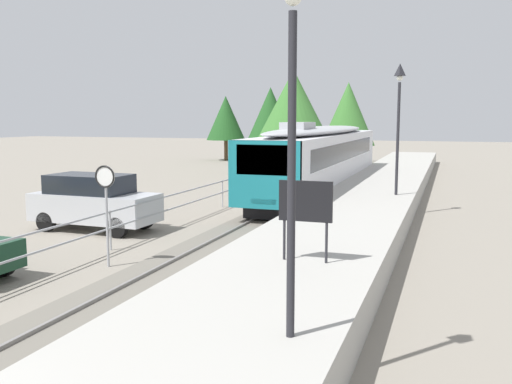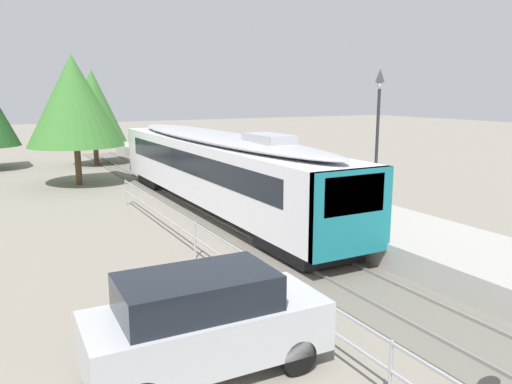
{
  "view_description": "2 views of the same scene",
  "coord_description": "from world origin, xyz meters",
  "views": [
    {
      "loc": [
        6.55,
        -2.61,
        4.06
      ],
      "look_at": [
        0.4,
        15.05,
        1.6
      ],
      "focal_mm": 39.51,
      "sensor_mm": 36.0,
      "label": 1
    },
    {
      "loc": [
        -9.0,
        6.3,
        5.34
      ],
      "look_at": [
        -1.0,
        21.05,
        2.0
      ],
      "focal_mm": 34.98,
      "sensor_mm": 36.0,
      "label": 2
    }
  ],
  "objects": [
    {
      "name": "carpark_fence",
      "position": [
        -3.3,
        12.0,
        0.91
      ],
      "size": [
        0.06,
        36.06,
        1.25
      ],
      "color": "#9EA0A5",
      "rests_on": "ground"
    },
    {
      "name": "ground_plane",
      "position": [
        -3.0,
        22.0,
        0.0
      ],
      "size": [
        160.0,
        160.0,
        0.0
      ],
      "primitive_type": "plane",
      "color": "gray"
    },
    {
      "name": "station_platform",
      "position": [
        3.25,
        22.0,
        0.45
      ],
      "size": [
        3.9,
        60.0,
        0.9
      ],
      "primitive_type": "cube",
      "color": "#A8A59E",
      "rests_on": "ground"
    },
    {
      "name": "parked_suv_silver",
      "position": [
        -5.65,
        14.51,
        1.06
      ],
      "size": [
        4.65,
        2.02,
        2.04
      ],
      "color": "#B7BABF",
      "rests_on": "ground"
    },
    {
      "name": "platform_lamp_mid_platform",
      "position": [
        4.43,
        21.15,
        4.62
      ],
      "size": [
        0.34,
        0.34,
        5.35
      ],
      "color": "#232328",
      "rests_on": "station_platform"
    },
    {
      "name": "commuter_train",
      "position": [
        0.0,
        26.68,
        2.15
      ],
      "size": [
        2.82,
        19.5,
        3.74
      ],
      "color": "silver",
      "rests_on": "track_rails"
    },
    {
      "name": "track_rails",
      "position": [
        0.0,
        22.0,
        0.03
      ],
      "size": [
        3.2,
        60.0,
        0.14
      ],
      "color": "#6B665B",
      "rests_on": "ground"
    },
    {
      "name": "tree_behind_carpark",
      "position": [
        -4.35,
        36.85,
        4.9
      ],
      "size": [
        5.46,
        5.46,
        7.51
      ],
      "color": "brown",
      "rests_on": "ground"
    },
    {
      "name": "tree_distant_left",
      "position": [
        -1.79,
        44.85,
        4.41
      ],
      "size": [
        4.53,
        4.53,
        7.04
      ],
      "color": "brown",
      "rests_on": "ground"
    }
  ]
}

